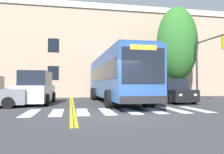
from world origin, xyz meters
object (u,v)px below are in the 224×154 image
object	(u,v)px
car_white_near_lane	(36,89)
car_red_behind_bus	(107,89)
traffic_light_near_corner	(207,56)
car_black_far_lane	(172,92)
city_bus	(115,77)
street_tree_curbside_large	(177,44)

from	to	relation	value
car_white_near_lane	car_red_behind_bus	xyz separation A→B (m)	(6.72, 10.04, -0.20)
car_white_near_lane	car_red_behind_bus	bearing A→B (deg)	56.22
traffic_light_near_corner	car_black_far_lane	bearing A→B (deg)	-164.27
city_bus	traffic_light_near_corner	size ratio (longest dim) A/B	2.20
car_white_near_lane	car_red_behind_bus	size ratio (longest dim) A/B	1.41
traffic_light_near_corner	street_tree_curbside_large	size ratio (longest dim) A/B	0.61
car_white_near_lane	street_tree_curbside_large	bearing A→B (deg)	18.50
car_white_near_lane	street_tree_curbside_large	distance (m)	14.39
car_white_near_lane	car_black_far_lane	bearing A→B (deg)	-4.36
car_black_far_lane	car_red_behind_bus	bearing A→B (deg)	106.48
street_tree_curbside_large	car_white_near_lane	bearing A→B (deg)	-161.50
car_white_near_lane	car_black_far_lane	size ratio (longest dim) A/B	1.24
car_black_far_lane	traffic_light_near_corner	world-z (taller)	traffic_light_near_corner
traffic_light_near_corner	car_white_near_lane	bearing A→B (deg)	-178.82
car_black_far_lane	car_red_behind_bus	xyz separation A→B (m)	(-3.20, 10.80, 0.07)
car_black_far_lane	city_bus	bearing A→B (deg)	168.45
street_tree_curbside_large	car_red_behind_bus	bearing A→B (deg)	137.74
city_bus	street_tree_curbside_large	distance (m)	9.15
city_bus	car_white_near_lane	world-z (taller)	city_bus
car_red_behind_bus	street_tree_curbside_large	distance (m)	9.65
car_black_far_lane	car_white_near_lane	bearing A→B (deg)	175.64
car_black_far_lane	street_tree_curbside_large	size ratio (longest dim) A/B	0.46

